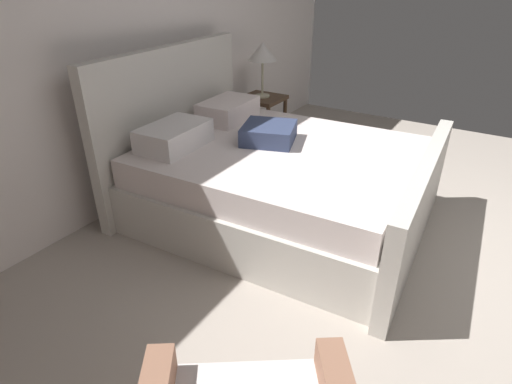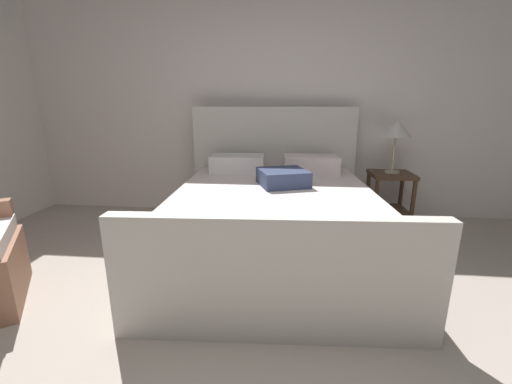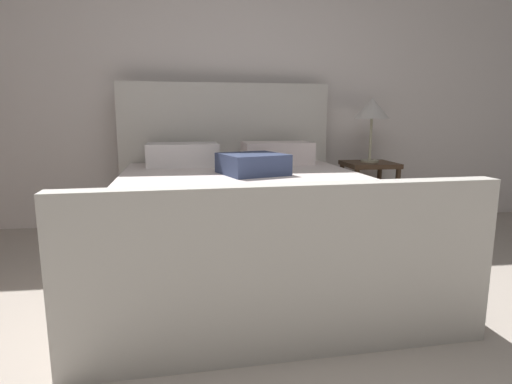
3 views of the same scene
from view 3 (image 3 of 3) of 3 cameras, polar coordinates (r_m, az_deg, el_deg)
wall_back at (r=4.02m, az=-3.12°, el=15.47°), size 6.32×0.12×2.74m
bed at (r=2.82m, az=-1.64°, el=-3.14°), size 1.96×2.33×1.30m
nightstand_right at (r=3.95m, az=15.18°, el=1.14°), size 0.44×0.44×0.60m
table_lamp_right at (r=3.91m, az=15.65°, el=10.80°), size 0.31×0.31×0.58m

